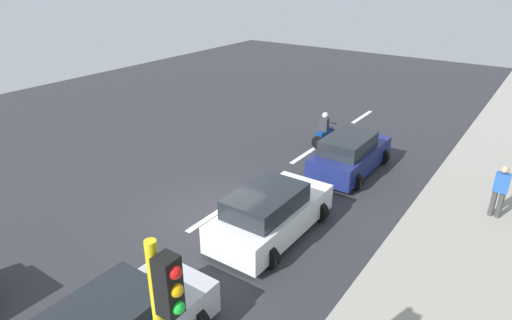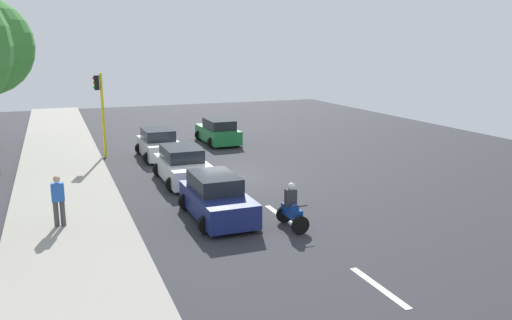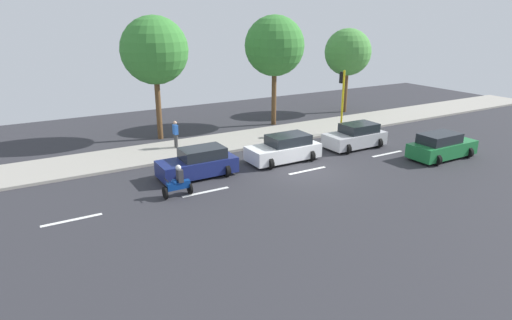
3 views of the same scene
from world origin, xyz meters
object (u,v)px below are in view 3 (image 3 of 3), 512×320
(pedestrian_near_signal, at_px, (176,133))
(traffic_light_corner, at_px, (342,94))
(car_silver, at_px, (356,136))
(car_white, at_px, (284,149))
(street_tree_center, at_px, (155,51))
(street_tree_south, at_px, (275,46))
(motorcycle, at_px, (178,183))
(street_tree_north, at_px, (348,52))
(car_green, at_px, (441,146))
(car_dark_blue, at_px, (198,163))

(pedestrian_near_signal, distance_m, traffic_light_corner, 11.55)
(car_silver, relative_size, pedestrian_near_signal, 2.33)
(car_silver, bearing_deg, pedestrian_near_signal, 62.48)
(car_white, height_order, car_silver, same)
(street_tree_center, bearing_deg, car_silver, -129.47)
(car_white, relative_size, street_tree_south, 0.52)
(motorcycle, relative_size, street_tree_center, 0.19)
(street_tree_north, xyz_separation_m, street_tree_south, (-0.79, 7.76, 0.81))
(car_white, distance_m, street_tree_north, 15.41)
(car_green, height_order, traffic_light_corner, traffic_light_corner)
(motorcycle, distance_m, street_tree_center, 11.68)
(traffic_light_corner, bearing_deg, pedestrian_near_signal, 77.67)
(car_silver, relative_size, traffic_light_corner, 0.88)
(car_dark_blue, relative_size, motorcycle, 2.63)
(traffic_light_corner, bearing_deg, street_tree_south, 24.24)
(car_green, height_order, car_dark_blue, same)
(pedestrian_near_signal, bearing_deg, motorcycle, 160.23)
(street_tree_north, relative_size, street_tree_center, 0.87)
(motorcycle, xyz_separation_m, street_tree_south, (9.73, -11.42, 5.21))
(car_white, bearing_deg, car_green, -117.04)
(car_white, distance_m, street_tree_center, 10.75)
(motorcycle, distance_m, pedestrian_near_signal, 7.57)
(car_silver, distance_m, pedestrian_near_signal, 11.30)
(pedestrian_near_signal, xyz_separation_m, street_tree_north, (3.41, -16.63, 3.98))
(car_dark_blue, distance_m, street_tree_center, 9.65)
(car_dark_blue, height_order, street_tree_center, street_tree_center)
(car_silver, distance_m, traffic_light_corner, 3.73)
(street_tree_south, bearing_deg, street_tree_center, 87.32)
(street_tree_south, bearing_deg, traffic_light_corner, -155.76)
(car_white, distance_m, street_tree_south, 10.29)
(car_white, bearing_deg, pedestrian_near_signal, 41.48)
(street_tree_north, relative_size, street_tree_south, 0.87)
(traffic_light_corner, bearing_deg, car_green, -166.27)
(pedestrian_near_signal, relative_size, street_tree_north, 0.24)
(car_green, bearing_deg, car_white, 62.96)
(traffic_light_corner, bearing_deg, car_white, 113.07)
(street_tree_north, height_order, street_tree_center, street_tree_center)
(car_green, xyz_separation_m, street_tree_center, (12.45, 12.84, 5.13))
(car_green, distance_m, car_white, 9.24)
(traffic_light_corner, relative_size, street_tree_center, 0.56)
(pedestrian_near_signal, relative_size, street_tree_center, 0.21)
(car_green, distance_m, traffic_light_corner, 7.52)
(car_green, relative_size, street_tree_center, 0.53)
(street_tree_north, distance_m, street_tree_south, 7.85)
(car_green, xyz_separation_m, car_dark_blue, (4.30, 13.52, -0.00))
(car_white, xyz_separation_m, street_tree_north, (8.62, -12.02, 4.33))
(pedestrian_near_signal, xyz_separation_m, traffic_light_corner, (-2.43, -11.14, 1.87))
(pedestrian_near_signal, distance_m, street_tree_north, 17.43)
(street_tree_center, distance_m, street_tree_south, 8.87)
(car_white, height_order, street_tree_north, street_tree_north)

